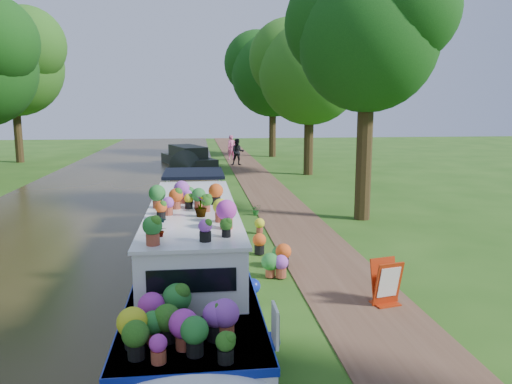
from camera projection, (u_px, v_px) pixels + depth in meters
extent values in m
plane|color=#244F13|center=(271.00, 245.00, 14.80)|extent=(100.00, 100.00, 0.00)
cube|color=#2D2614|center=(61.00, 251.00, 14.10)|extent=(10.00, 100.00, 0.02)
cube|color=#523626|center=(310.00, 243.00, 14.94)|extent=(2.20, 100.00, 0.03)
cube|color=white|center=(194.00, 258.00, 12.16)|extent=(2.20, 12.00, 0.75)
cube|color=#102494|center=(194.00, 246.00, 12.11)|extent=(2.24, 12.04, 0.12)
cube|color=white|center=(193.00, 231.00, 11.22)|extent=(1.80, 7.00, 1.05)
cube|color=white|center=(192.00, 206.00, 11.13)|extent=(1.90, 7.10, 0.06)
cube|color=black|center=(233.00, 226.00, 11.32)|extent=(0.03, 6.40, 0.38)
cube|color=black|center=(152.00, 228.00, 11.11)|extent=(0.03, 6.40, 0.38)
cube|color=black|center=(193.00, 173.00, 16.11)|extent=(1.90, 2.40, 0.10)
cube|color=white|center=(275.00, 325.00, 6.89)|extent=(0.04, 0.45, 0.55)
imported|color=#215516|center=(161.00, 227.00, 8.41)|extent=(0.21, 0.17, 0.34)
imported|color=#215516|center=(201.00, 206.00, 9.92)|extent=(0.30, 0.30, 0.43)
cylinder|color=black|center=(364.00, 157.00, 17.79)|extent=(0.56, 0.56, 4.55)
sphere|color=#0E380E|center=(368.00, 42.00, 17.12)|extent=(4.80, 4.80, 4.80)
sphere|color=#0E380E|center=(405.00, 10.00, 16.37)|extent=(3.60, 3.60, 3.60)
sphere|color=#0E380E|center=(338.00, 24.00, 17.72)|extent=(3.84, 3.84, 3.84)
cylinder|color=black|center=(309.00, 143.00, 29.68)|extent=(0.56, 0.56, 3.85)
sphere|color=#215516|center=(310.00, 73.00, 28.99)|extent=(6.00, 6.00, 6.00)
sphere|color=#215516|center=(335.00, 51.00, 28.05)|extent=(4.50, 4.50, 4.50)
sphere|color=#215516|center=(289.00, 59.00, 29.75)|extent=(4.80, 4.80, 4.80)
cylinder|color=black|center=(273.00, 131.00, 40.35)|extent=(0.56, 0.56, 4.20)
sphere|color=#0E380E|center=(273.00, 75.00, 39.61)|extent=(6.60, 6.60, 6.60)
sphere|color=#0E380E|center=(292.00, 57.00, 38.57)|extent=(4.95, 4.95, 4.95)
sphere|color=#0E380E|center=(257.00, 63.00, 40.43)|extent=(5.28, 5.28, 5.28)
cylinder|color=black|center=(18.00, 132.00, 36.17)|extent=(0.56, 0.56, 4.38)
sphere|color=#215516|center=(13.00, 67.00, 35.38)|extent=(7.00, 7.00, 7.00)
sphere|color=#215516|center=(27.00, 45.00, 34.28)|extent=(5.25, 5.25, 5.25)
sphere|color=#215516|center=(0.00, 53.00, 36.26)|extent=(5.60, 5.60, 5.60)
cube|color=black|center=(188.00, 161.00, 34.45)|extent=(4.02, 6.73, 0.64)
cube|color=black|center=(188.00, 151.00, 33.81)|extent=(2.74, 4.06, 0.75)
cube|color=#A3280B|center=(385.00, 303.00, 10.30)|extent=(0.60, 0.53, 0.03)
cube|color=#A3280B|center=(388.00, 284.00, 10.11)|extent=(0.62, 0.36, 0.93)
cube|color=#A3280B|center=(384.00, 280.00, 10.33)|extent=(0.62, 0.36, 0.93)
cube|color=white|center=(389.00, 282.00, 10.06)|extent=(0.48, 0.25, 0.65)
imported|color=pink|center=(232.00, 147.00, 37.79)|extent=(0.80, 0.66, 1.88)
imported|color=black|center=(238.00, 152.00, 34.37)|extent=(0.93, 0.75, 1.84)
imported|color=#1B5B1E|center=(256.00, 210.00, 18.80)|extent=(0.44, 0.41, 0.41)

